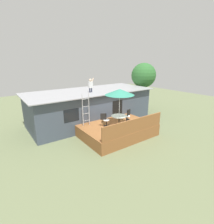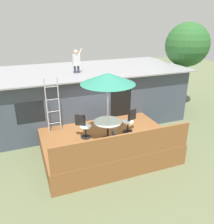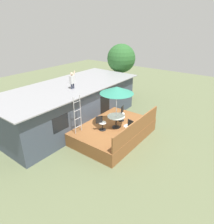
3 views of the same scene
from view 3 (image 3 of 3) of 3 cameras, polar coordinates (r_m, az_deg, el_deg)
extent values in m
plane|color=#66704C|center=(12.69, 1.61, -7.05)|extent=(40.00, 40.00, 0.00)
cube|color=#424C5B|center=(14.26, -10.19, 2.14)|extent=(10.00, 4.00, 2.63)
cube|color=#99999E|center=(13.81, -10.60, 7.31)|extent=(10.50, 4.50, 0.06)
cube|color=black|center=(11.21, -13.04, -3.15)|extent=(1.10, 0.03, 0.90)
cube|color=black|center=(13.99, -0.60, 0.94)|extent=(1.00, 0.03, 2.00)
cube|color=brown|center=(12.49, 1.63, -5.48)|extent=(4.90, 3.43, 0.80)
cube|color=brown|center=(11.32, 8.58, -4.21)|extent=(4.80, 0.08, 0.90)
cylinder|color=black|center=(12.09, 2.56, -4.30)|extent=(0.48, 0.48, 0.03)
cylinder|color=black|center=(11.93, 2.59, -2.80)|extent=(0.07, 0.07, 0.71)
cylinder|color=#999E93|center=(11.77, 2.62, -1.24)|extent=(1.04, 1.04, 0.03)
cylinder|color=silver|center=(11.57, 2.67, 0.86)|extent=(0.04, 0.04, 2.40)
cone|color=#338C72|center=(11.17, 2.78, 6.28)|extent=(1.90, 1.90, 0.38)
cylinder|color=silver|center=(11.09, -9.22, -1.11)|extent=(0.04, 0.04, 2.20)
cylinder|color=silver|center=(11.39, -7.50, -0.29)|extent=(0.04, 0.04, 2.20)
cylinder|color=silver|center=(11.57, -8.13, -4.06)|extent=(0.48, 0.03, 0.03)
cylinder|color=silver|center=(11.35, -8.28, -1.84)|extent=(0.48, 0.03, 0.03)
cylinder|color=silver|center=(11.14, -8.43, 0.47)|extent=(0.48, 0.03, 0.03)
cylinder|color=silver|center=(10.95, -8.59, 2.86)|extent=(0.48, 0.03, 0.03)
cylinder|color=#33384C|center=(12.99, -10.00, 7.19)|extent=(0.10, 0.10, 0.34)
cylinder|color=#33384C|center=(13.09, -9.49, 7.36)|extent=(0.10, 0.10, 0.34)
cube|color=silver|center=(12.92, -9.88, 9.05)|extent=(0.32, 0.20, 0.50)
sphere|color=beige|center=(12.84, -9.99, 10.60)|extent=(0.20, 0.20, 0.20)
cylinder|color=beige|center=(12.97, -9.39, 10.51)|extent=(0.26, 0.08, 0.44)
cylinder|color=black|center=(11.83, -1.28, -5.02)|extent=(0.40, 0.40, 0.02)
cylinder|color=black|center=(11.72, -1.29, -4.08)|extent=(0.06, 0.06, 0.44)
cylinder|color=silver|center=(11.61, -1.30, -3.08)|extent=(0.44, 0.44, 0.04)
cube|color=black|center=(11.45, -2.25, -2.17)|extent=(0.36, 0.25, 0.44)
cylinder|color=black|center=(12.94, 4.00, -2.34)|extent=(0.40, 0.40, 0.02)
cylinder|color=black|center=(12.84, 4.03, -1.46)|extent=(0.06, 0.06, 0.44)
cylinder|color=silver|center=(12.75, 4.06, -0.53)|extent=(0.44, 0.44, 0.04)
cube|color=black|center=(12.82, 4.36, 0.80)|extent=(0.40, 0.15, 0.44)
cylinder|color=black|center=(11.52, 5.80, -6.00)|extent=(0.40, 0.40, 0.02)
cylinder|color=black|center=(11.41, 5.84, -5.05)|extent=(0.06, 0.06, 0.44)
cylinder|color=silver|center=(11.30, 5.89, -4.03)|extent=(0.44, 0.44, 0.04)
cube|color=black|center=(11.07, 6.69, -3.30)|extent=(0.12, 0.40, 0.44)
cylinder|color=brown|center=(18.80, 3.87, 8.72)|extent=(0.31, 0.31, 3.12)
sphere|color=#2D662D|center=(18.36, 4.06, 14.92)|extent=(2.48, 2.48, 2.48)
camera|label=1|loc=(3.37, 76.89, -23.56)|focal=27.25mm
camera|label=2|loc=(6.32, 45.89, 2.49)|focal=36.85mm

